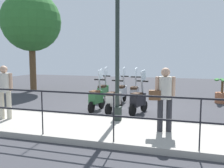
# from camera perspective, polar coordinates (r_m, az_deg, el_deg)

# --- Properties ---
(ground_plane) EXTENTS (28.00, 28.00, 0.00)m
(ground_plane) POSITION_cam_1_polar(r_m,az_deg,el_deg) (9.80, 2.46, -5.46)
(ground_plane) COLOR #38383D
(promenade_walkway) EXTENTS (2.20, 20.00, 0.15)m
(promenade_walkway) POSITION_cam_1_polar(r_m,az_deg,el_deg) (6.87, -4.30, -10.07)
(promenade_walkway) COLOR #A39E93
(promenade_walkway) RESTS_ON ground_plane
(fence_railing) EXTENTS (0.04, 16.03, 1.07)m
(fence_railing) POSITION_cam_1_polar(r_m,az_deg,el_deg) (5.73, -8.19, -4.85)
(fence_railing) COLOR black
(fence_railing) RESTS_ON promenade_walkway
(lamp_post_near) EXTENTS (0.26, 0.90, 4.44)m
(lamp_post_near) POSITION_cam_1_polar(r_m,az_deg,el_deg) (7.15, 1.23, 7.24)
(lamp_post_near) COLOR #232D28
(lamp_post_near) RESTS_ON promenade_walkway
(pedestrian_with_bag) EXTENTS (0.40, 0.63, 1.59)m
(pedestrian_with_bag) POSITION_cam_1_polar(r_m,az_deg,el_deg) (6.27, 11.84, -2.37)
(pedestrian_with_bag) COLOR #28282D
(pedestrian_with_bag) RESTS_ON promenade_walkway
(pedestrian_distant) EXTENTS (0.39, 0.48, 1.59)m
(pedestrian_distant) POSITION_cam_1_polar(r_m,az_deg,el_deg) (8.02, -23.35, -0.84)
(pedestrian_distant) COLOR beige
(pedestrian_distant) RESTS_ON promenade_walkway
(tree_large) EXTENTS (3.35, 3.35, 5.63)m
(tree_large) POSITION_cam_1_polar(r_m,az_deg,el_deg) (15.23, -17.99, 13.36)
(tree_large) COLOR brown
(tree_large) RESTS_ON ground_plane
(potted_palm) EXTENTS (1.06, 0.66, 1.05)m
(potted_palm) POSITION_cam_1_polar(r_m,az_deg,el_deg) (11.68, 23.84, -1.85)
(potted_palm) COLOR #9E5B3D
(potted_palm) RESTS_ON ground_plane
(scooter_near_0) EXTENTS (1.20, 0.55, 1.54)m
(scooter_near_0) POSITION_cam_1_polar(r_m,az_deg,el_deg) (8.77, 6.07, -3.70)
(scooter_near_0) COLOR black
(scooter_near_0) RESTS_ON ground_plane
(scooter_near_1) EXTENTS (1.22, 0.48, 1.54)m
(scooter_near_1) POSITION_cam_1_polar(r_m,az_deg,el_deg) (8.88, 0.45, -3.54)
(scooter_near_1) COLOR black
(scooter_near_1) RESTS_ON ground_plane
(scooter_near_2) EXTENTS (1.23, 0.44, 1.54)m
(scooter_near_2) POSITION_cam_1_polar(r_m,az_deg,el_deg) (9.25, -3.55, -3.13)
(scooter_near_2) COLOR black
(scooter_near_2) RESTS_ON ground_plane
(scooter_far_0) EXTENTS (1.23, 0.44, 1.54)m
(scooter_far_0) POSITION_cam_1_polar(r_m,az_deg,el_deg) (10.45, 5.20, -2.04)
(scooter_far_0) COLOR black
(scooter_far_0) RESTS_ON ground_plane
(scooter_far_1) EXTENTS (1.23, 0.44, 1.54)m
(scooter_far_1) POSITION_cam_1_polar(r_m,az_deg,el_deg) (10.76, 2.28, -1.76)
(scooter_far_1) COLOR black
(scooter_far_1) RESTS_ON ground_plane
(scooter_far_2) EXTENTS (1.23, 0.44, 1.54)m
(scooter_far_2) POSITION_cam_1_polar(r_m,az_deg,el_deg) (10.94, -1.99, -1.63)
(scooter_far_2) COLOR black
(scooter_far_2) RESTS_ON ground_plane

